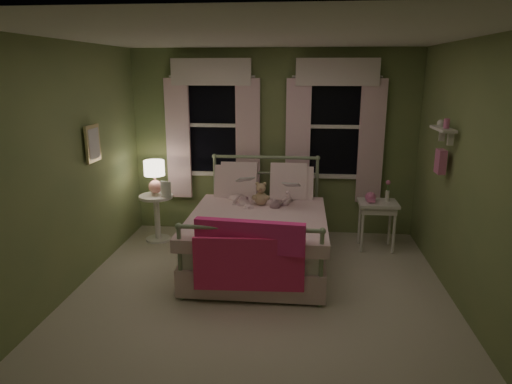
# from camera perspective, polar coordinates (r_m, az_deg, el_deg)

# --- Properties ---
(room_shell) EXTENTS (4.20, 4.20, 4.20)m
(room_shell) POSITION_cam_1_polar(r_m,az_deg,el_deg) (4.44, 0.41, 1.94)
(room_shell) COLOR beige
(room_shell) RESTS_ON ground
(bed) EXTENTS (1.58, 2.04, 1.18)m
(bed) POSITION_cam_1_polar(r_m,az_deg,el_deg) (5.55, 0.36, -5.22)
(bed) COLOR white
(bed) RESTS_ON ground
(pink_throw) EXTENTS (1.10, 0.22, 0.71)m
(pink_throw) POSITION_cam_1_polar(r_m,az_deg,el_deg) (4.52, -0.87, -7.01)
(pink_throw) COLOR #FF318E
(pink_throw) RESTS_ON bed
(child_left) EXTENTS (0.35, 0.30, 0.82)m
(child_left) POSITION_cam_1_polar(r_m,az_deg,el_deg) (5.81, -1.99, 1.82)
(child_left) COLOR #F7D1DD
(child_left) RESTS_ON bed
(child_right) EXTENTS (0.40, 0.36, 0.67)m
(child_right) POSITION_cam_1_polar(r_m,az_deg,el_deg) (5.79, 3.53, 0.96)
(child_right) COLOR #F7D1DD
(child_right) RESTS_ON bed
(book_left) EXTENTS (0.23, 0.17, 0.26)m
(book_left) POSITION_cam_1_polar(r_m,az_deg,el_deg) (5.58, -2.33, 1.08)
(book_left) COLOR beige
(book_left) RESTS_ON child_left
(book_right) EXTENTS (0.21, 0.13, 0.26)m
(book_right) POSITION_cam_1_polar(r_m,az_deg,el_deg) (5.54, 3.42, 0.51)
(book_right) COLOR beige
(book_right) RESTS_ON child_right
(teddy_bear) EXTENTS (0.23, 0.18, 0.30)m
(teddy_bear) POSITION_cam_1_polar(r_m,az_deg,el_deg) (5.68, 0.62, -0.44)
(teddy_bear) COLOR tan
(teddy_bear) RESTS_ON bed
(nightstand_left) EXTENTS (0.46, 0.46, 0.65)m
(nightstand_left) POSITION_cam_1_polar(r_m,az_deg,el_deg) (6.44, -12.30, -2.37)
(nightstand_left) COLOR white
(nightstand_left) RESTS_ON ground
(table_lamp) EXTENTS (0.28, 0.28, 0.45)m
(table_lamp) POSITION_cam_1_polar(r_m,az_deg,el_deg) (6.30, -12.57, 2.28)
(table_lamp) COLOR #FDA395
(table_lamp) RESTS_ON nightstand_left
(book_nightstand) EXTENTS (0.23, 0.26, 0.02)m
(book_nightstand) POSITION_cam_1_polar(r_m,az_deg,el_deg) (6.27, -11.78, -0.54)
(book_nightstand) COLOR beige
(book_nightstand) RESTS_ON nightstand_left
(nightstand_right) EXTENTS (0.50, 0.40, 0.64)m
(nightstand_right) POSITION_cam_1_polar(r_m,az_deg,el_deg) (6.15, 14.95, -2.09)
(nightstand_right) COLOR white
(nightstand_right) RESTS_ON ground
(pink_toy) EXTENTS (0.14, 0.19, 0.14)m
(pink_toy) POSITION_cam_1_polar(r_m,az_deg,el_deg) (6.09, 14.13, -0.66)
(pink_toy) COLOR pink
(pink_toy) RESTS_ON nightstand_right
(bud_vase) EXTENTS (0.06, 0.06, 0.28)m
(bud_vase) POSITION_cam_1_polar(r_m,az_deg,el_deg) (6.16, 16.13, 0.16)
(bud_vase) COLOR white
(bud_vase) RESTS_ON nightstand_right
(window_left) EXTENTS (1.34, 0.13, 1.96)m
(window_left) POSITION_cam_1_polar(r_m,az_deg,el_deg) (6.49, -5.46, 8.91)
(window_left) COLOR black
(window_left) RESTS_ON room_shell
(window_right) EXTENTS (1.34, 0.13, 1.96)m
(window_right) POSITION_cam_1_polar(r_m,az_deg,el_deg) (6.39, 9.86, 8.66)
(window_right) COLOR black
(window_right) RESTS_ON room_shell
(wall_shelf) EXTENTS (0.15, 0.50, 0.60)m
(wall_shelf) POSITION_cam_1_polar(r_m,az_deg,el_deg) (5.28, 22.23, 5.41)
(wall_shelf) COLOR white
(wall_shelf) RESTS_ON room_shell
(framed_picture) EXTENTS (0.03, 0.32, 0.42)m
(framed_picture) POSITION_cam_1_polar(r_m,az_deg,el_deg) (5.50, -19.71, 5.72)
(framed_picture) COLOR beige
(framed_picture) RESTS_ON room_shell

